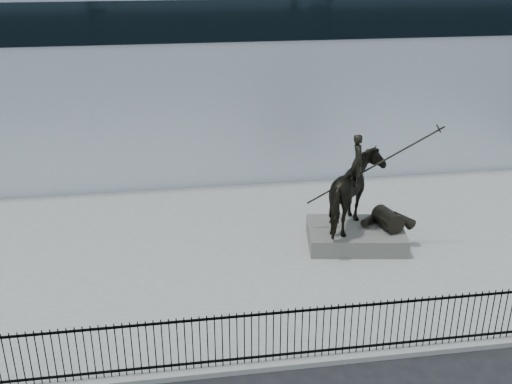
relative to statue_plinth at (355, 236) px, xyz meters
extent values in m
cube|color=gray|center=(-3.19, 0.01, -0.38)|extent=(30.00, 12.00, 0.15)
cube|color=silver|center=(-3.19, 13.01, 4.05)|extent=(44.00, 14.00, 9.00)
cube|color=black|center=(-3.19, -5.74, -0.15)|extent=(22.00, 0.05, 0.05)
cube|color=black|center=(-3.19, -5.74, 1.10)|extent=(22.00, 0.05, 0.05)
cube|color=black|center=(-3.19, -5.74, 0.45)|extent=(22.00, 0.03, 1.50)
cube|color=#504E49|center=(0.00, 0.00, 0.00)|extent=(3.55, 2.71, 0.61)
imported|color=black|center=(0.00, 0.00, 1.60)|extent=(2.57, 2.88, 2.58)
imported|color=black|center=(-0.10, 0.02, 2.78)|extent=(0.51, 0.70, 1.75)
cylinder|color=black|center=(0.35, -0.06, 2.51)|extent=(4.11, 0.71, 2.63)
camera|label=1|loc=(-6.21, -17.71, 9.43)|focal=42.00mm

